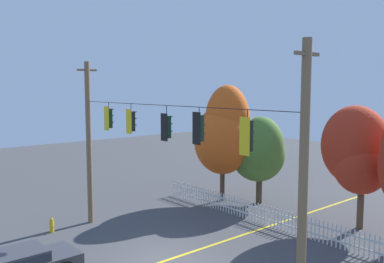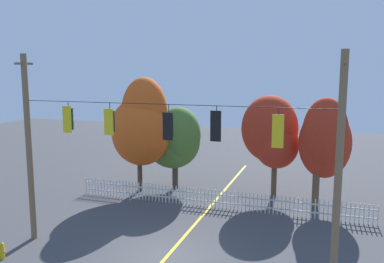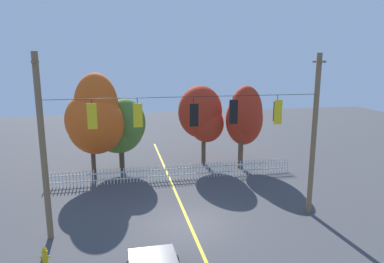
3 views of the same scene
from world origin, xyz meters
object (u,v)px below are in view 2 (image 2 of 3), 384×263
autumn_maple_far_west (325,140)px  fire_hydrant (2,251)px  autumn_maple_mid (175,139)px  traffic_signal_northbound_primary (169,126)px  traffic_signal_northbound_secondary (69,119)px  traffic_signal_eastbound_side (278,131)px  traffic_signal_westbound_side (216,126)px  traffic_signal_southbound_primary (110,122)px  autumn_oak_far_east (272,134)px  autumn_maple_near_fence (140,126)px

autumn_maple_far_west → fire_hydrant: size_ratio=8.64×
autumn_maple_mid → traffic_signal_northbound_primary: bearing=-70.5°
traffic_signal_northbound_secondary → traffic_signal_northbound_primary: (4.76, 0.00, -0.10)m
traffic_signal_northbound_primary → traffic_signal_eastbound_side: size_ratio=0.96×
traffic_signal_eastbound_side → fire_hydrant: size_ratio=1.99×
traffic_signal_westbound_side → fire_hydrant: (-8.82, -2.25, -5.48)m
traffic_signal_southbound_primary → autumn_oak_far_east: bearing=61.0°
autumn_maple_mid → autumn_oak_far_east: bearing=2.4°
traffic_signal_northbound_primary → traffic_signal_eastbound_side: (4.39, -0.00, 0.01)m
autumn_maple_mid → autumn_maple_far_west: bearing=-5.5°
traffic_signal_northbound_primary → autumn_oak_far_east: traffic_signal_northbound_primary is taller
traffic_signal_northbound_secondary → traffic_signal_northbound_primary: 4.76m
autumn_maple_near_fence → traffic_signal_southbound_primary: bearing=-72.7°
traffic_signal_eastbound_side → autumn_maple_mid: traffic_signal_eastbound_side is taller
traffic_signal_westbound_side → autumn_oak_far_east: 10.25m
traffic_signal_southbound_primary → traffic_signal_eastbound_side: bearing=-0.0°
traffic_signal_northbound_secondary → autumn_maple_far_west: bearing=39.5°
autumn_maple_far_west → traffic_signal_southbound_primary: bearing=-134.5°
traffic_signal_northbound_primary → autumn_oak_far_east: size_ratio=0.22×
traffic_signal_southbound_primary → traffic_signal_eastbound_side: (7.08, -0.00, -0.06)m
traffic_signal_northbound_secondary → autumn_maple_far_west: (10.80, 8.88, -1.80)m
traffic_signal_northbound_primary → autumn_maple_near_fence: bearing=122.3°
autumn_maple_mid → autumn_maple_far_west: autumn_maple_far_west is taller
traffic_signal_southbound_primary → autumn_oak_far_east: (5.58, 10.06, -1.77)m
autumn_maple_mid → autumn_oak_far_east: (6.35, 0.26, 0.59)m
traffic_signal_southbound_primary → autumn_maple_far_west: 12.58m
traffic_signal_eastbound_side → autumn_oak_far_east: (-1.50, 10.06, -1.71)m
autumn_maple_near_fence → autumn_maple_far_west: autumn_maple_near_fence is taller
autumn_maple_near_fence → traffic_signal_northbound_secondary: bearing=-86.1°
traffic_signal_northbound_primary → traffic_signal_westbound_side: (2.00, -0.00, 0.10)m
traffic_signal_eastbound_side → autumn_maple_near_fence: size_ratio=0.20×
traffic_signal_eastbound_side → autumn_oak_far_east: 10.31m
traffic_signal_southbound_primary → traffic_signal_northbound_primary: (2.69, -0.00, -0.07)m
traffic_signal_northbound_secondary → traffic_signal_westbound_side: same height
autumn_maple_mid → fire_hydrant: autumn_maple_mid is taller
traffic_signal_southbound_primary → traffic_signal_westbound_side: size_ratio=0.99×
traffic_signal_southbound_primary → autumn_maple_far_west: size_ratio=0.21×
autumn_maple_near_fence → autumn_maple_mid: autumn_maple_near_fence is taller
traffic_signal_northbound_secondary → fire_hydrant: size_ratio=1.83×
traffic_signal_westbound_side → autumn_oak_far_east: bearing=85.0°
traffic_signal_northbound_secondary → traffic_signal_southbound_primary: 2.07m
autumn_maple_far_west → autumn_oak_far_east: bearing=159.6°
traffic_signal_northbound_secondary → traffic_signal_southbound_primary: size_ratio=1.00×
traffic_signal_westbound_side → autumn_maple_near_fence: (-7.33, 8.44, -1.43)m
traffic_signal_northbound_secondary → fire_hydrant: 6.27m
autumn_oak_far_east → fire_hydrant: (-9.70, -12.30, -3.68)m
traffic_signal_northbound_primary → fire_hydrant: 8.97m
autumn_maple_near_fence → autumn_maple_mid: (1.86, 1.36, -0.96)m
autumn_maple_far_west → traffic_signal_northbound_primary: bearing=-124.2°
autumn_maple_mid → autumn_maple_far_west: (9.50, -0.91, 0.59)m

